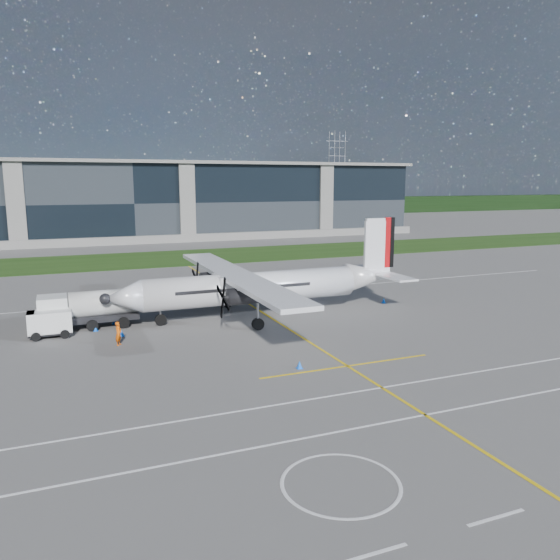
% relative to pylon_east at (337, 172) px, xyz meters
% --- Properties ---
extents(ground, '(400.00, 400.00, 0.00)m').
position_rel_pylon_east_xyz_m(ground, '(-85.00, -110.00, -15.00)').
color(ground, '#5E5C59').
rests_on(ground, ground).
extents(grass_strip, '(400.00, 18.00, 0.04)m').
position_rel_pylon_east_xyz_m(grass_strip, '(-85.00, -102.00, -14.98)').
color(grass_strip, '#1E3F11').
rests_on(grass_strip, ground).
extents(terminal_building, '(120.00, 20.00, 15.00)m').
position_rel_pylon_east_xyz_m(terminal_building, '(-85.00, -70.00, -7.50)').
color(terminal_building, black).
rests_on(terminal_building, ground).
extents(tree_line, '(400.00, 6.00, 6.00)m').
position_rel_pylon_east_xyz_m(tree_line, '(-85.00, -10.00, -12.00)').
color(tree_line, black).
rests_on(tree_line, ground).
extents(pylon_east, '(9.00, 4.60, 30.00)m').
position_rel_pylon_east_xyz_m(pylon_east, '(0.00, 0.00, 0.00)').
color(pylon_east, gray).
rests_on(pylon_east, ground).
extents(yellow_taxiway_centerline, '(0.20, 70.00, 0.01)m').
position_rel_pylon_east_xyz_m(yellow_taxiway_centerline, '(-82.00, -140.00, -14.99)').
color(yellow_taxiway_centerline, yellow).
rests_on(yellow_taxiway_centerline, ground).
extents(white_lane_line, '(90.00, 0.15, 0.01)m').
position_rel_pylon_east_xyz_m(white_lane_line, '(-85.00, -164.00, -14.99)').
color(white_lane_line, white).
rests_on(white_lane_line, ground).
extents(turboprop_aircraft, '(26.66, 27.65, 8.30)m').
position_rel_pylon_east_xyz_m(turboprop_aircraft, '(-82.37, -141.44, -10.85)').
color(turboprop_aircraft, white).
rests_on(turboprop_aircraft, ground).
extents(fuel_tanker_truck, '(7.98, 2.59, 2.99)m').
position_rel_pylon_east_xyz_m(fuel_tanker_truck, '(-97.25, -139.98, -13.50)').
color(fuel_tanker_truck, silver).
rests_on(fuel_tanker_truck, ground).
extents(baggage_tug, '(3.33, 2.00, 2.00)m').
position_rel_pylon_east_xyz_m(baggage_tug, '(-99.59, -141.57, -14.00)').
color(baggage_tug, white).
rests_on(baggage_tug, ground).
extents(ground_crew_person, '(0.91, 0.99, 1.98)m').
position_rel_pylon_east_xyz_m(ground_crew_person, '(-95.03, -145.77, -14.01)').
color(ground_crew_person, '#F25907').
rests_on(ground_crew_person, ground).
extents(safety_cone_stbdwing, '(0.36, 0.36, 0.50)m').
position_rel_pylon_east_xyz_m(safety_cone_stbdwing, '(-84.33, -128.24, -14.75)').
color(safety_cone_stbdwing, blue).
rests_on(safety_cone_stbdwing, ground).
extents(safety_cone_tail, '(0.36, 0.36, 0.50)m').
position_rel_pylon_east_xyz_m(safety_cone_tail, '(-69.75, -141.19, -14.75)').
color(safety_cone_tail, blue).
rests_on(safety_cone_tail, ground).
extents(safety_cone_nose_port, '(0.36, 0.36, 0.50)m').
position_rel_pylon_east_xyz_m(safety_cone_nose_port, '(-94.58, -143.47, -14.75)').
color(safety_cone_nose_port, blue).
rests_on(safety_cone_nose_port, ground).
extents(safety_cone_portwing, '(0.36, 0.36, 0.50)m').
position_rel_pylon_east_xyz_m(safety_cone_portwing, '(-85.02, -155.23, -14.75)').
color(safety_cone_portwing, blue).
rests_on(safety_cone_portwing, ground).
extents(safety_cone_nose_stbd, '(0.36, 0.36, 0.50)m').
position_rel_pylon_east_xyz_m(safety_cone_nose_stbd, '(-94.74, -139.53, -14.75)').
color(safety_cone_nose_stbd, blue).
rests_on(safety_cone_nose_stbd, ground).
extents(safety_cone_fwd, '(0.36, 0.36, 0.50)m').
position_rel_pylon_east_xyz_m(safety_cone_fwd, '(-96.33, -141.20, -14.75)').
color(safety_cone_fwd, blue).
rests_on(safety_cone_fwd, ground).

